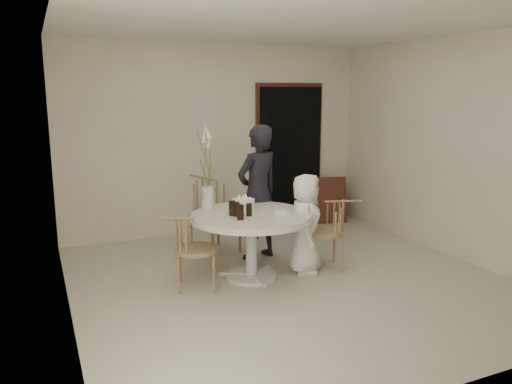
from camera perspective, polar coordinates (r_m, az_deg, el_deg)
name	(u,v)px	position (r m, az deg, el deg)	size (l,w,h in m)	color
ground	(290,280)	(5.55, 3.89, -10.04)	(4.50, 4.50, 0.00)	beige
room_shell	(292,132)	(5.19, 4.13, 6.88)	(4.50, 4.50, 4.50)	white
doorway	(290,157)	(7.70, 3.91, 4.06)	(1.00, 0.10, 2.10)	black
door_trim	(289,152)	(7.73, 3.78, 4.53)	(1.12, 0.03, 2.22)	#542C1C
table	(251,224)	(5.43, -0.54, -3.66)	(1.33, 1.33, 0.73)	silver
picture_frame	(329,200)	(7.90, 8.36, -0.93)	(0.54, 0.04, 0.73)	#542C1C
chair_far	(209,203)	(6.44, -5.44, -1.29)	(0.65, 0.67, 0.96)	#A28158
chair_right	(333,224)	(5.83, 8.78, -3.65)	(0.57, 0.55, 0.81)	#A28158
chair_left	(185,242)	(5.22, -8.07, -5.72)	(0.54, 0.52, 0.77)	#A28158
girl	(258,193)	(6.05, 0.22, -0.08)	(0.60, 0.39, 1.65)	black
boy	(306,224)	(5.65, 5.68, -3.63)	(0.55, 0.36, 1.13)	white
birthday_cake	(243,204)	(5.56, -1.47, -1.43)	(0.25, 0.25, 0.17)	white
cola_tumbler_a	(236,209)	(5.28, -2.28, -1.97)	(0.07, 0.07, 0.15)	black
cola_tumbler_b	(240,212)	(5.13, -1.79, -2.34)	(0.07, 0.07, 0.15)	black
cola_tumbler_c	(232,208)	(5.31, -2.72, -1.85)	(0.07, 0.07, 0.16)	black
cola_tumbler_d	(249,210)	(5.29, -0.80, -2.05)	(0.06, 0.06, 0.13)	black
plate_stack	(283,211)	(5.42, 3.09, -2.20)	(0.18, 0.18, 0.05)	white
flower_vase	(207,179)	(5.56, -5.58, 1.45)	(0.14, 0.14, 0.97)	silver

